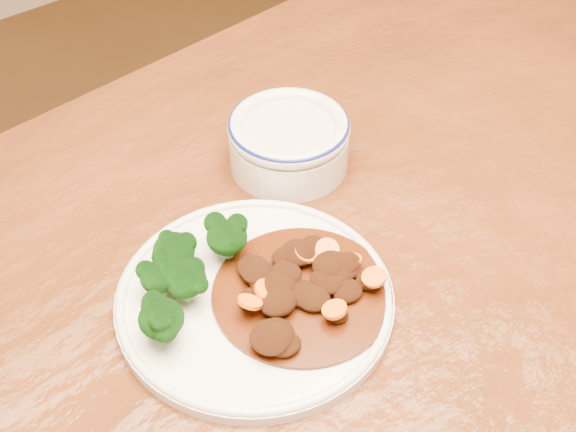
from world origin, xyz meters
TOP-DOWN VIEW (x-y plane):
  - dining_table at (0.00, 0.00)m, footprint 1.57×1.03m
  - dinner_plate at (-0.07, 0.03)m, footprint 0.27×0.27m
  - broccoli_florets at (-0.12, 0.08)m, footprint 0.15×0.11m
  - mince_stew at (-0.04, 0.01)m, footprint 0.18×0.18m
  - dip_bowl at (0.08, 0.18)m, footprint 0.14×0.14m

SIDE VIEW (x-z plane):
  - dining_table at x=0.00m, z-range 0.30..1.05m
  - dinner_plate at x=-0.07m, z-range 0.75..0.77m
  - mince_stew at x=-0.04m, z-range 0.76..0.79m
  - dip_bowl at x=0.08m, z-range 0.75..0.82m
  - broccoli_florets at x=-0.12m, z-range 0.77..0.81m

